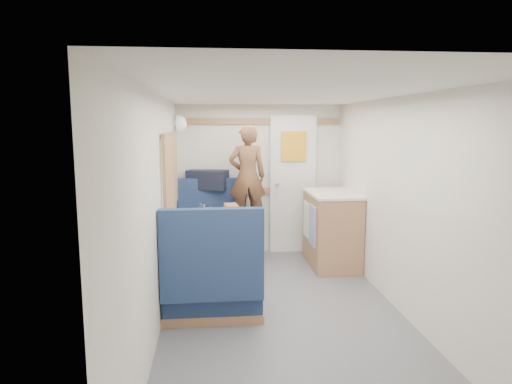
{
  "coord_description": "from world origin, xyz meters",
  "views": [
    {
      "loc": [
        -0.64,
        -3.83,
        1.75
      ],
      "look_at": [
        -0.18,
        0.9,
        1.04
      ],
      "focal_mm": 32.0,
      "sensor_mm": 36.0,
      "label": 1
    }
  ],
  "objects": [
    {
      "name": "orange_fruit",
      "position": [
        -0.58,
        0.91,
        0.77
      ],
      "size": [
        0.07,
        0.07,
        0.07
      ],
      "primitive_type": "sphere",
      "color": "orange",
      "rests_on": "tray"
    },
    {
      "name": "tumbler_left",
      "position": [
        -0.88,
        0.75,
        0.77
      ],
      "size": [
        0.07,
        0.07,
        0.11
      ],
      "primitive_type": "cylinder",
      "color": "white",
      "rests_on": "dinette_table"
    },
    {
      "name": "tray",
      "position": [
        -0.51,
        0.7,
        0.73
      ],
      "size": [
        0.36,
        0.43,
        0.02
      ],
      "primitive_type": "cube",
      "rotation": [
        0.0,
        0.0,
        0.21
      ],
      "color": "white",
      "rests_on": "dinette_table"
    },
    {
      "name": "dinette_table",
      "position": [
        -0.65,
        1.0,
        0.57
      ],
      "size": [
        0.62,
        0.92,
        0.72
      ],
      "color": "white",
      "rests_on": "floor"
    },
    {
      "name": "oak_trim_low",
      "position": [
        0.0,
        2.23,
        0.85
      ],
      "size": [
        2.15,
        0.02,
        0.08
      ],
      "primitive_type": "cube",
      "color": "olive",
      "rests_on": "wall_back"
    },
    {
      "name": "wall_right",
      "position": [
        1.1,
        0.0,
        1.0
      ],
      "size": [
        0.02,
        4.5,
        2.0
      ],
      "primitive_type": "cube",
      "color": "silver",
      "rests_on": "floor"
    },
    {
      "name": "duffel_bag",
      "position": [
        -0.7,
        2.12,
        1.02
      ],
      "size": [
        0.57,
        0.4,
        0.25
      ],
      "primitive_type": "cube",
      "rotation": [
        0.0,
        0.0,
        -0.32
      ],
      "color": "black",
      "rests_on": "ledge"
    },
    {
      "name": "wall_back",
      "position": [
        0.0,
        2.25,
        1.0
      ],
      "size": [
        2.2,
        0.02,
        2.0
      ],
      "primitive_type": "cube",
      "color": "silver",
      "rests_on": "floor"
    },
    {
      "name": "person",
      "position": [
        -0.2,
        1.84,
        1.09
      ],
      "size": [
        0.48,
        0.32,
        1.29
      ],
      "primitive_type": "imported",
      "rotation": [
        0.0,
        0.0,
        3.18
      ],
      "color": "brown",
      "rests_on": "bench_far"
    },
    {
      "name": "wall_left",
      "position": [
        -1.1,
        0.0,
        1.0
      ],
      "size": [
        0.02,
        4.5,
        2.0
      ],
      "primitive_type": "cube",
      "color": "silver",
      "rests_on": "floor"
    },
    {
      "name": "cheese_block",
      "position": [
        -0.55,
        0.71,
        0.75
      ],
      "size": [
        0.1,
        0.06,
        0.03
      ],
      "primitive_type": "cube",
      "rotation": [
        0.0,
        0.0,
        0.02
      ],
      "color": "#D8BD7C",
      "rests_on": "tray"
    },
    {
      "name": "oak_trim_high",
      "position": [
        0.0,
        2.23,
        1.78
      ],
      "size": [
        2.15,
        0.02,
        0.08
      ],
      "primitive_type": "cube",
      "color": "olive",
      "rests_on": "wall_back"
    },
    {
      "name": "wine_glass",
      "position": [
        -0.77,
        0.81,
        0.84
      ],
      "size": [
        0.08,
        0.08,
        0.17
      ],
      "color": "white",
      "rests_on": "dinette_table"
    },
    {
      "name": "rear_door",
      "position": [
        0.45,
        2.22,
        0.97
      ],
      "size": [
        0.62,
        0.12,
        1.86
      ],
      "color": "white",
      "rests_on": "wall_back"
    },
    {
      "name": "pepper_grinder",
      "position": [
        -0.63,
        0.96,
        0.77
      ],
      "size": [
        0.04,
        0.04,
        0.09
      ],
      "primitive_type": "cylinder",
      "color": "black",
      "rests_on": "dinette_table"
    },
    {
      "name": "tumbler_right",
      "position": [
        -0.68,
        1.14,
        0.78
      ],
      "size": [
        0.07,
        0.07,
        0.12
      ],
      "primitive_type": "cylinder",
      "color": "white",
      "rests_on": "dinette_table"
    },
    {
      "name": "side_window",
      "position": [
        -1.08,
        1.0,
        1.25
      ],
      "size": [
        0.04,
        1.3,
        0.72
      ],
      "primitive_type": "cube",
      "color": "#B2C0A3",
      "rests_on": "wall_left"
    },
    {
      "name": "bench_near",
      "position": [
        -0.65,
        0.14,
        0.3
      ],
      "size": [
        0.9,
        0.59,
        1.05
      ],
      "color": "navy",
      "rests_on": "floor"
    },
    {
      "name": "tumbler_mid",
      "position": [
        -0.76,
        1.34,
        0.78
      ],
      "size": [
        0.08,
        0.08,
        0.12
      ],
      "primitive_type": "cylinder",
      "color": "white",
      "rests_on": "dinette_table"
    },
    {
      "name": "ledge",
      "position": [
        -0.65,
        2.12,
        0.88
      ],
      "size": [
        0.9,
        0.14,
        0.04
      ],
      "primitive_type": "cube",
      "color": "olive",
      "rests_on": "bench_far"
    },
    {
      "name": "bench_far",
      "position": [
        -0.65,
        1.86,
        0.3
      ],
      "size": [
        0.9,
        0.59,
        1.05
      ],
      "color": "navy",
      "rests_on": "floor"
    },
    {
      "name": "beer_glass",
      "position": [
        -0.49,
        1.21,
        0.77
      ],
      "size": [
        0.07,
        0.07,
        0.1
      ],
      "primitive_type": "cylinder",
      "color": "#904015",
      "rests_on": "dinette_table"
    },
    {
      "name": "ceiling",
      "position": [
        0.0,
        0.0,
        2.0
      ],
      "size": [
        4.5,
        4.5,
        0.0
      ],
      "primitive_type": "plane",
      "rotation": [
        3.14,
        0.0,
        0.0
      ],
      "color": "silver",
      "rests_on": "wall_back"
    },
    {
      "name": "floor",
      "position": [
        0.0,
        0.0,
        0.0
      ],
      "size": [
        4.5,
        4.5,
        0.0
      ],
      "primitive_type": "plane",
      "color": "#515156",
      "rests_on": "ground"
    },
    {
      "name": "bread_loaf",
      "position": [
        -0.43,
        1.35,
        0.77
      ],
      "size": [
        0.17,
        0.27,
        0.11
      ],
      "primitive_type": "cube",
      "rotation": [
        0.0,
        0.0,
        0.11
      ],
      "color": "#8D5E3C",
      "rests_on": "dinette_table"
    },
    {
      "name": "salt_grinder",
      "position": [
        -0.58,
        1.14,
        0.77
      ],
      "size": [
        0.04,
        0.04,
        0.09
      ],
      "primitive_type": "cylinder",
      "color": "white",
      "rests_on": "dinette_table"
    },
    {
      "name": "dome_light",
      "position": [
        -1.04,
        1.85,
        1.75
      ],
      "size": [
        0.2,
        0.2,
        0.2
      ],
      "primitive_type": "sphere",
      "color": "white",
      "rests_on": "wall_left"
    },
    {
      "name": "galley_counter",
      "position": [
        0.82,
        1.55,
        0.47
      ],
      "size": [
        0.57,
        0.92,
        0.92
      ],
      "color": "olive",
      "rests_on": "floor"
    }
  ]
}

